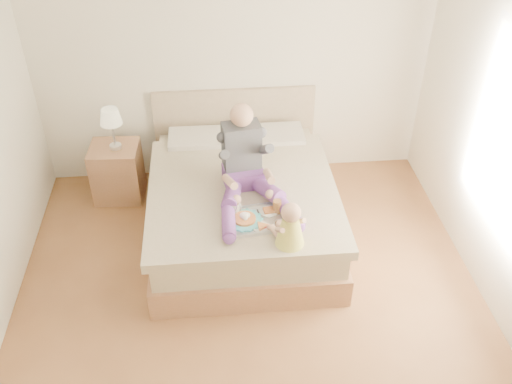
{
  "coord_description": "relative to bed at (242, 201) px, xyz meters",
  "views": [
    {
      "loc": [
        -0.26,
        -3.23,
        3.67
      ],
      "look_at": [
        0.09,
        0.58,
        0.8
      ],
      "focal_mm": 40.0,
      "sensor_mm": 36.0,
      "label": 1
    }
  ],
  "objects": [
    {
      "name": "room",
      "position": [
        0.08,
        -1.08,
        1.19
      ],
      "size": [
        4.02,
        4.22,
        2.71
      ],
      "color": "brown",
      "rests_on": "ground"
    },
    {
      "name": "bed",
      "position": [
        0.0,
        0.0,
        0.0
      ],
      "size": [
        1.7,
        2.18,
        1.0
      ],
      "color": "brown",
      "rests_on": "ground"
    },
    {
      "name": "nightstand",
      "position": [
        -1.24,
        0.63,
        -0.02
      ],
      "size": [
        0.51,
        0.46,
        0.59
      ],
      "rotation": [
        0.0,
        0.0,
        -0.05
      ],
      "color": "brown",
      "rests_on": "ground"
    },
    {
      "name": "lamp",
      "position": [
        -1.22,
        0.62,
        0.61
      ],
      "size": [
        0.21,
        0.21,
        0.44
      ],
      "color": "silver",
      "rests_on": "nightstand"
    },
    {
      "name": "adult",
      "position": [
        0.03,
        -0.24,
        0.53
      ],
      "size": [
        0.69,
        1.03,
        0.82
      ],
      "rotation": [
        0.0,
        0.0,
        0.15
      ],
      "color": "#613380",
      "rests_on": "bed"
    },
    {
      "name": "tray",
      "position": [
        0.08,
        -0.66,
        0.32
      ],
      "size": [
        0.53,
        0.44,
        0.14
      ],
      "rotation": [
        0.0,
        0.0,
        0.14
      ],
      "color": "silver",
      "rests_on": "bed"
    },
    {
      "name": "baby",
      "position": [
        0.32,
        -0.95,
        0.45
      ],
      "size": [
        0.3,
        0.35,
        0.39
      ],
      "rotation": [
        0.0,
        0.0,
        0.51
      ],
      "color": "#D7D744",
      "rests_on": "bed"
    }
  ]
}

